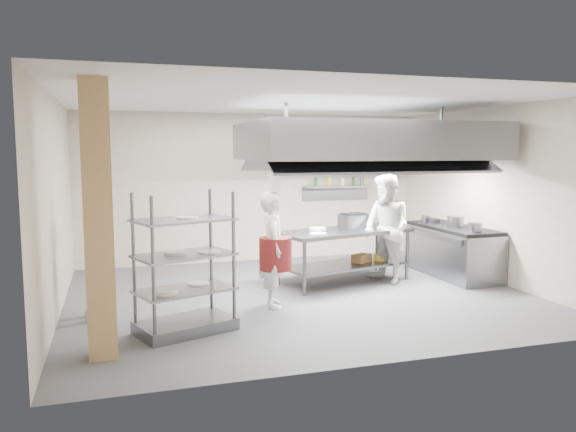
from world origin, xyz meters
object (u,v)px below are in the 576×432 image
object	(u,v)px
griddle	(354,221)
island	(344,256)
cooking_range	(452,253)
chef_plating	(100,252)
chef_head	(273,249)
pass_rack	(184,263)
stockpot	(455,222)
chef_line	(386,229)

from	to	relation	value
griddle	island	bearing A→B (deg)	-145.45
cooking_range	chef_plating	bearing A→B (deg)	-172.01
island	cooking_range	xyz separation A→B (m)	(2.08, -0.10, -0.04)
chef_head	griddle	size ratio (longest dim) A/B	3.72
chef_plating	griddle	distance (m)	4.42
pass_rack	stockpot	world-z (taller)	pass_rack
chef_head	stockpot	xyz separation A→B (m)	(3.61, 0.88, 0.16)
cooking_range	chef_head	distance (m)	3.81
cooking_range	stockpot	distance (m)	0.60
pass_rack	chef_plating	bearing A→B (deg)	117.05
pass_rack	chef_head	xyz separation A→B (m)	(1.36, 0.79, -0.04)
cooking_range	chef_plating	distance (m)	6.10
island	stockpot	xyz separation A→B (m)	(2.04, -0.22, 0.55)
chef_plating	griddle	world-z (taller)	chef_plating
cooking_range	chef_head	world-z (taller)	chef_head
chef_head	stockpot	distance (m)	3.72
cooking_range	chef_line	distance (m)	1.49
chef_plating	pass_rack	bearing A→B (deg)	42.45
chef_plating	griddle	size ratio (longest dim) A/B	3.97
island	chef_line	size ratio (longest dim) A/B	1.25
pass_rack	chef_line	xyz separation A→B (m)	(3.62, 1.68, 0.06)
island	chef_line	xyz separation A→B (m)	(0.68, -0.22, 0.48)
island	chef_head	world-z (taller)	chef_head
pass_rack	chef_line	size ratio (longest dim) A/B	0.94
island	chef_line	world-z (taller)	chef_line
chef_plating	griddle	xyz separation A→B (m)	(4.24, 1.23, 0.12)
island	stockpot	distance (m)	2.12
chef_plating	chef_line	bearing A→B (deg)	94.63
chef_line	stockpot	world-z (taller)	chef_line
cooking_range	chef_line	xyz separation A→B (m)	(-1.40, -0.12, 0.51)
chef_head	chef_plating	distance (m)	2.38
cooking_range	pass_rack	bearing A→B (deg)	-160.29
cooking_range	chef_plating	world-z (taller)	chef_plating
chef_head	chef_line	bearing A→B (deg)	-59.05
island	chef_plating	world-z (taller)	chef_plating
pass_rack	island	bearing A→B (deg)	13.20
pass_rack	chef_head	size ratio (longest dim) A/B	1.04
pass_rack	chef_head	distance (m)	1.57
chef_head	griddle	xyz separation A→B (m)	(1.87, 1.39, 0.18)
chef_head	stockpot	size ratio (longest dim) A/B	5.76
chef_line	stockpot	xyz separation A→B (m)	(1.35, -0.00, 0.07)
chef_line	pass_rack	bearing A→B (deg)	-78.21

